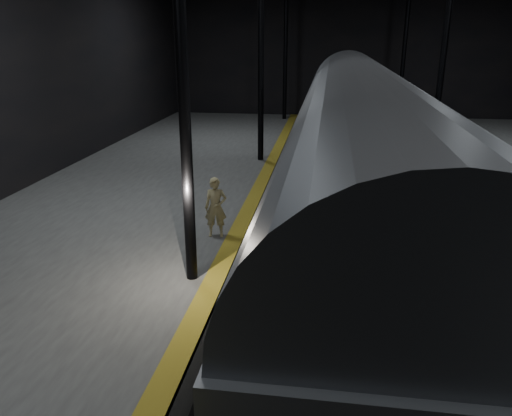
# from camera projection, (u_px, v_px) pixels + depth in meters

# --- Properties ---
(ground) EXTENTS (44.00, 44.00, 0.00)m
(ground) POSITION_uv_depth(u_px,v_px,m) (347.00, 256.00, 15.45)
(ground) COLOR black
(ground) RESTS_ON ground
(platform_left) EXTENTS (9.00, 43.80, 1.00)m
(platform_left) POSITION_uv_depth(u_px,v_px,m) (115.00, 228.00, 16.31)
(platform_left) COLOR #4B4B49
(platform_left) RESTS_ON ground
(tactile_strip) EXTENTS (0.50, 43.80, 0.01)m
(tactile_strip) POSITION_uv_depth(u_px,v_px,m) (243.00, 220.00, 15.56)
(tactile_strip) COLOR olive
(tactile_strip) RESTS_ON platform_left
(track) EXTENTS (2.40, 43.00, 0.24)m
(track) POSITION_uv_depth(u_px,v_px,m) (347.00, 254.00, 15.43)
(track) COLOR #3F3328
(track) RESTS_ON ground
(train) EXTENTS (3.18, 21.29, 5.69)m
(train) POSITION_uv_depth(u_px,v_px,m) (355.00, 165.00, 13.36)
(train) COLOR #ACAFB4
(train) RESTS_ON ground
(woman) EXTENTS (0.68, 0.49, 1.72)m
(woman) POSITION_uv_depth(u_px,v_px,m) (216.00, 207.00, 14.10)
(woman) COLOR tan
(woman) RESTS_ON platform_left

